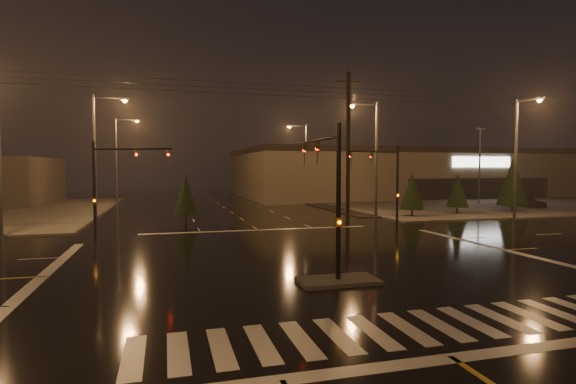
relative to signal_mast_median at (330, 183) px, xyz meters
name	(u,v)px	position (x,y,z in m)	size (l,w,h in m)	color
ground	(306,261)	(0.00, 3.07, -3.75)	(140.00, 140.00, 0.00)	black
sidewalk_ne	(458,202)	(30.00, 33.07, -3.69)	(36.00, 36.00, 0.12)	#47453F
median_island	(338,281)	(0.00, -0.93, -3.68)	(3.00, 1.60, 0.15)	#47453F
crosswalk	(407,328)	(0.00, -5.93, -3.75)	(15.00, 2.60, 0.01)	beige
stop_bar_near	(453,358)	(0.00, -7.93, -3.75)	(16.00, 0.50, 0.01)	beige
stop_bar_far	(258,230)	(0.00, 14.07, -3.75)	(16.00, 0.50, 0.01)	beige
parking_lot	(502,202)	(35.00, 31.07, -3.71)	(50.00, 24.00, 0.08)	black
retail_building	(423,171)	(35.00, 49.06, 0.09)	(60.20, 28.30, 7.20)	#736852
signal_mast_median	(330,183)	(0.00, 0.00, 0.00)	(0.25, 4.59, 6.00)	black
signal_mast_ne	(388,175)	(9.50, 13.21, 0.04)	(4.84, 1.86, 6.00)	black
signal_mast_nw	(111,177)	(-9.50, 13.21, 0.04)	(4.84, 1.86, 6.00)	black
streetlight_1	(99,149)	(-11.18, 21.07, 2.05)	(2.77, 0.32, 10.00)	#38383A
streetlight_2	(119,155)	(-11.18, 37.07, 2.05)	(2.77, 0.32, 10.00)	#38383A
streetlight_3	(373,151)	(11.18, 19.07, 2.05)	(2.77, 0.32, 10.00)	#38383A
streetlight_4	(304,157)	(11.18, 39.07, 2.05)	(2.77, 0.32, 10.00)	#38383A
streetlight_6	(519,150)	(22.00, 14.26, 2.05)	(0.32, 2.77, 10.00)	#38383A
utility_pole_1	(348,146)	(8.00, 17.07, 2.38)	(2.20, 0.32, 12.00)	black
conifer_0	(412,191)	(14.81, 18.69, -1.44)	(2.07, 2.07, 3.94)	black
conifer_1	(458,190)	(20.29, 19.85, -1.49)	(2.00, 2.00, 3.83)	black
conifer_2	(513,182)	(26.61, 19.94, -0.74)	(2.96, 2.96, 5.33)	black
conifer_3	(186,194)	(-4.68, 19.54, -1.49)	(2.00, 2.00, 3.83)	black
car_parked	(526,202)	(31.58, 23.44, -3.06)	(1.63, 4.05, 1.38)	black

